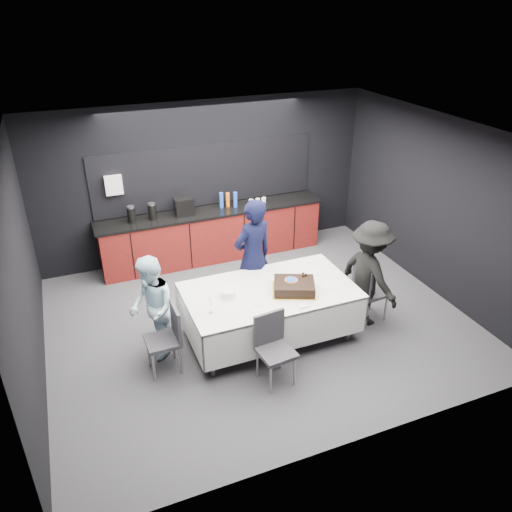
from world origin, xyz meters
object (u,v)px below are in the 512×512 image
(cake_assembly, at_px, (294,286))
(plate_stack, at_px, (228,293))
(chair_near, at_px, (273,343))
(person_right, at_px, (369,274))
(person_center, at_px, (253,257))
(person_left, at_px, (152,308))
(party_table, at_px, (270,298))
(chair_left, at_px, (168,334))
(champagne_flute, at_px, (210,302))
(chair_right, at_px, (367,288))

(cake_assembly, xyz_separation_m, plate_stack, (-0.88, 0.20, -0.02))
(chair_near, distance_m, person_right, 1.89)
(person_center, xyz_separation_m, person_left, (-1.62, -0.51, -0.18))
(chair_near, bearing_deg, person_center, 77.39)
(cake_assembly, height_order, person_right, person_right)
(party_table, height_order, chair_left, chair_left)
(party_table, distance_m, person_left, 1.59)
(plate_stack, height_order, chair_left, chair_left)
(champagne_flute, distance_m, person_center, 1.35)
(chair_right, distance_m, person_center, 1.73)
(person_right, bearing_deg, chair_left, 79.60)
(party_table, xyz_separation_m, chair_near, (-0.30, -0.81, -0.11))
(chair_near, distance_m, person_left, 1.65)
(person_left, xyz_separation_m, person_right, (3.04, -0.41, 0.08))
(cake_assembly, height_order, chair_left, cake_assembly)
(cake_assembly, relative_size, plate_stack, 3.57)
(party_table, bearing_deg, champagne_flute, -165.67)
(chair_left, height_order, chair_near, same)
(cake_assembly, bearing_deg, person_right, -1.72)
(person_center, bearing_deg, chair_near, 61.32)
(plate_stack, xyz_separation_m, champagne_flute, (-0.32, -0.28, 0.11))
(plate_stack, distance_m, champagne_flute, 0.44)
(cake_assembly, height_order, person_center, person_center)
(person_center, bearing_deg, party_table, 70.53)
(chair_right, height_order, person_center, person_center)
(person_right, bearing_deg, person_left, 72.82)
(plate_stack, distance_m, chair_left, 0.94)
(cake_assembly, bearing_deg, person_left, 168.60)
(plate_stack, bearing_deg, chair_left, -167.94)
(party_table, height_order, person_center, person_center)
(party_table, xyz_separation_m, chair_left, (-1.46, -0.14, -0.11))
(cake_assembly, bearing_deg, chair_left, 179.60)
(chair_right, bearing_deg, cake_assembly, -179.48)
(person_center, bearing_deg, person_left, 1.33)
(plate_stack, distance_m, person_left, 1.01)
(chair_near, xyz_separation_m, person_center, (0.34, 1.54, 0.37))
(chair_right, relative_size, person_left, 0.64)
(champagne_flute, relative_size, person_center, 0.12)
(cake_assembly, height_order, champagne_flute, champagne_flute)
(chair_left, relative_size, chair_near, 1.00)
(chair_right, height_order, person_right, person_right)
(cake_assembly, relative_size, chair_right, 0.78)
(chair_right, bearing_deg, plate_stack, 174.83)
(chair_left, bearing_deg, party_table, 5.63)
(plate_stack, distance_m, person_center, 0.93)
(champagne_flute, bearing_deg, chair_right, 2.07)
(plate_stack, height_order, champagne_flute, champagne_flute)
(party_table, relative_size, person_right, 1.44)
(party_table, bearing_deg, chair_right, -5.56)
(person_left, bearing_deg, person_right, 80.85)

